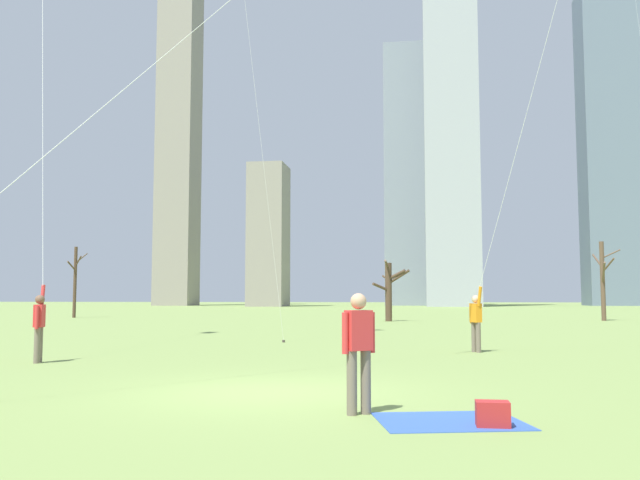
% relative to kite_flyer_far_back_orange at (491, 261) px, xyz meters
% --- Properties ---
extents(ground_plane, '(400.00, 400.00, 0.00)m').
position_rel_kite_flyer_far_back_orange_xyz_m(ground_plane, '(-4.52, -8.41, -2.58)').
color(ground_plane, '#7A934C').
extents(kite_flyer_far_back_orange, '(3.43, 3.20, 13.16)m').
position_rel_kite_flyer_far_back_orange_xyz_m(kite_flyer_far_back_orange, '(0.00, 0.00, 0.00)').
color(kite_flyer_far_back_orange, '#726656').
rests_on(kite_flyer_far_back_orange, ground).
extents(kite_flyer_midfield_right_yellow, '(4.63, 7.27, 15.82)m').
position_rel_kite_flyer_far_back_orange_xyz_m(kite_flyer_midfield_right_yellow, '(-12.02, -2.91, 1.63)').
color(kite_flyer_midfield_right_yellow, '#726656').
rests_on(kite_flyer_midfield_right_yellow, ground).
extents(kite_flyer_foreground_right_blue, '(6.83, 7.50, 11.86)m').
position_rel_kite_flyer_far_back_orange_xyz_m(kite_flyer_foreground_right_blue, '(-7.63, -9.70, 0.86)').
color(kite_flyer_foreground_right_blue, black).
rests_on(kite_flyer_foreground_right_blue, ground).
extents(bystander_strolling_midfield, '(0.42, 0.37, 1.62)m').
position_rel_kite_flyer_far_back_orange_xyz_m(bystander_strolling_midfield, '(-2.80, -10.32, -1.68)').
color(bystander_strolling_midfield, '#726656').
rests_on(bystander_strolling_midfield, ground).
extents(picnic_spot, '(2.08, 1.79, 0.31)m').
position_rel_kite_flyer_far_back_orange_xyz_m(picnic_spot, '(-1.34, -10.82, -2.49)').
color(picnic_spot, '#3359B2').
rests_on(picnic_spot, ground).
extents(bare_tree_rightmost, '(0.96, 1.63, 5.44)m').
position_rel_kite_flyer_far_back_orange_xyz_m(bare_tree_rightmost, '(-28.27, 28.97, 0.28)').
color(bare_tree_rightmost, '#4C3828').
rests_on(bare_tree_rightmost, ground).
extents(bare_tree_left_of_center, '(2.45, 1.98, 3.98)m').
position_rel_kite_flyer_far_back_orange_xyz_m(bare_tree_left_of_center, '(-4.03, 24.79, -0.48)').
color(bare_tree_left_of_center, '#4C3828').
rests_on(bare_tree_left_of_center, ground).
extents(bare_tree_far_right_edge, '(1.51, 3.52, 5.29)m').
position_rel_kite_flyer_far_back_orange_xyz_m(bare_tree_far_right_edge, '(10.07, 27.90, 0.27)').
color(bare_tree_far_right_edge, brown).
rests_on(bare_tree_far_right_edge, ground).
extents(skyline_tall_tower, '(10.79, 8.35, 65.71)m').
position_rel_kite_flyer_far_back_orange_xyz_m(skyline_tall_tower, '(33.94, 112.46, 27.55)').
color(skyline_tall_tower, slate).
rests_on(skyline_tall_tower, ground).
extents(skyline_mid_tower_right, '(6.92, 7.02, 62.01)m').
position_rel_kite_flyer_far_back_orange_xyz_m(skyline_mid_tower_right, '(-47.71, 102.43, 28.42)').
color(skyline_mid_tower_right, gray).
rests_on(skyline_mid_tower_right, ground).
extents(skyline_squat_block, '(6.15, 7.58, 24.39)m').
position_rel_kite_flyer_far_back_orange_xyz_m(skyline_squat_block, '(-27.84, 93.36, 9.61)').
color(skyline_squat_block, gray).
rests_on(skyline_squat_block, ground).
extents(skyline_mid_tower_left, '(10.22, 10.99, 50.24)m').
position_rel_kite_flyer_far_back_orange_xyz_m(skyline_mid_tower_left, '(-3.52, 111.67, 22.54)').
color(skyline_mid_tower_left, gray).
rests_on(skyline_mid_tower_left, ground).
extents(skyline_slender_spire, '(9.04, 5.71, 79.63)m').
position_rel_kite_flyer_far_back_orange_xyz_m(skyline_slender_spire, '(3.44, 94.99, 32.32)').
color(skyline_slender_spire, '#9EA3AD').
rests_on(skyline_slender_spire, ground).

